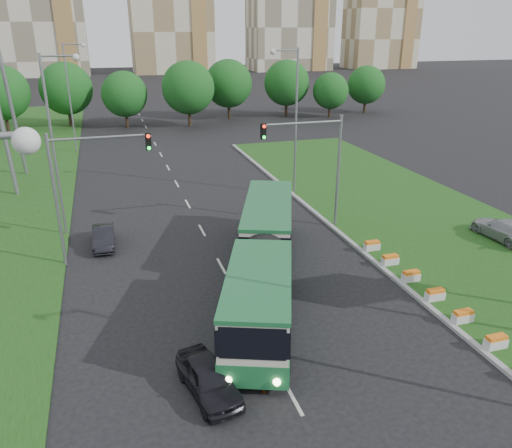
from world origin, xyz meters
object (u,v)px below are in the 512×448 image
object	(u,v)px
car_left_near	(208,378)
car_median	(504,229)
traffic_mast_left	(83,177)
articulated_bus	(259,256)
traffic_mast_median	(318,155)
car_left_far	(104,237)
shopping_trolley	(274,368)
pedestrian	(264,372)

from	to	relation	value
car_left_near	car_median	xyz separation A→B (m)	(22.07, 9.00, 0.18)
traffic_mast_left	articulated_bus	bearing A→B (deg)	-34.61
traffic_mast_median	articulated_bus	size ratio (longest dim) A/B	0.44
traffic_mast_left	car_median	size ratio (longest dim) A/B	1.64
traffic_mast_median	car_left_far	distance (m)	15.26
articulated_bus	car_left_far	xyz separation A→B (m)	(-8.11, 8.21, -1.19)
articulated_bus	traffic_mast_median	bearing A→B (deg)	68.78
car_median	shopping_trolley	distance (m)	21.11
traffic_mast_median	car_median	size ratio (longest dim) A/B	1.64
car_left_near	shopping_trolley	xyz separation A→B (m)	(2.83, 0.32, -0.37)
traffic_mast_left	car_median	distance (m)	27.21
traffic_mast_median	traffic_mast_left	distance (m)	15.19
pedestrian	car_left_near	bearing A→B (deg)	98.37
shopping_trolley	traffic_mast_left	bearing A→B (deg)	136.05
articulated_bus	shopping_trolley	size ratio (longest dim) A/B	29.06
car_left_far	shopping_trolley	bearing A→B (deg)	-66.44
traffic_mast_left	traffic_mast_median	bearing A→B (deg)	3.77
traffic_mast_median	car_left_near	distance (m)	18.94
articulated_bus	traffic_mast_left	bearing A→B (deg)	166.15
articulated_bus	pedestrian	bearing A→B (deg)	-85.12
car_median	traffic_mast_left	bearing A→B (deg)	-13.62
traffic_mast_median	articulated_bus	distance (m)	10.14
car_left_near	articulated_bus	bearing A→B (deg)	48.78
articulated_bus	pedestrian	size ratio (longest dim) A/B	10.42
articulated_bus	shopping_trolley	world-z (taller)	articulated_bus
traffic_mast_left	shopping_trolley	xyz separation A→B (m)	(7.16, -13.49, -5.04)
traffic_mast_left	car_left_far	distance (m)	5.22
traffic_mast_left	car_median	bearing A→B (deg)	-10.32
traffic_mast_left	car_median	xyz separation A→B (m)	(26.40, -4.81, -4.49)
car_median	shopping_trolley	bearing A→B (deg)	20.98
traffic_mast_left	shopping_trolley	distance (m)	16.08
articulated_bus	shopping_trolley	distance (m)	7.75
car_left_far	shopping_trolley	distance (m)	16.92
traffic_mast_left	articulated_bus	world-z (taller)	traffic_mast_left
traffic_mast_left	car_left_far	xyz separation A→B (m)	(0.69, 2.14, -4.71)
traffic_mast_left	shopping_trolley	bearing A→B (deg)	-62.05
car_median	pedestrian	size ratio (longest dim) A/B	2.79
car_left_near	pedestrian	world-z (taller)	pedestrian
car_left_far	pedestrian	world-z (taller)	pedestrian
car_median	traffic_mast_median	bearing A→B (deg)	-30.62
shopping_trolley	traffic_mast_median	bearing A→B (deg)	79.18
articulated_bus	car_median	bearing A→B (deg)	24.86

